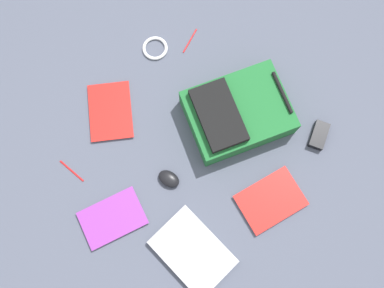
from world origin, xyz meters
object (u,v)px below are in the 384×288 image
at_px(book_blue, 271,200).
at_px(book_manual, 113,218).
at_px(cable_coil, 155,48).
at_px(power_brick, 319,135).
at_px(laptop, 193,252).
at_px(pen_black, 190,40).
at_px(computer_mouse, 169,179).
at_px(book_comic, 110,111).
at_px(backpack, 236,113).
at_px(pen_blue, 72,171).

distance_m(book_blue, book_manual, 0.69).
bearing_deg(cable_coil, power_brick, -164.89).
relative_size(laptop, power_brick, 2.67).
distance_m(cable_coil, pen_black, 0.17).
bearing_deg(book_manual, computer_mouse, -99.81).
bearing_deg(book_manual, laptop, -157.03).
height_order(book_comic, computer_mouse, computer_mouse).
bearing_deg(pen_black, laptop, 135.87).
bearing_deg(cable_coil, book_blue, 170.76).
distance_m(computer_mouse, pen_black, 0.68).
xyz_separation_m(backpack, power_brick, (-0.33, -0.20, -0.05)).
xyz_separation_m(computer_mouse, cable_coil, (0.50, -0.39, -0.01)).
bearing_deg(book_manual, cable_coil, -56.70).
xyz_separation_m(book_manual, book_comic, (0.36, -0.32, -0.00)).
bearing_deg(computer_mouse, pen_black, -155.33).
xyz_separation_m(laptop, pen_black, (0.70, -0.68, -0.01)).
xyz_separation_m(laptop, book_comic, (0.71, -0.17, -0.01)).
height_order(laptop, power_brick, power_brick).
distance_m(book_manual, computer_mouse, 0.29).
height_order(book_manual, pen_blue, book_manual).
relative_size(backpack, laptop, 1.60).
distance_m(book_comic, computer_mouse, 0.42).
relative_size(backpack, cable_coil, 4.40).
relative_size(book_manual, cable_coil, 2.56).
distance_m(backpack, computer_mouse, 0.42).
xyz_separation_m(computer_mouse, pen_black, (0.41, -0.54, -0.01)).
bearing_deg(pen_blue, pen_black, -84.55).
bearing_deg(laptop, backpack, -62.82).
relative_size(book_blue, computer_mouse, 3.17).
bearing_deg(cable_coil, computer_mouse, 141.84).
bearing_deg(laptop, pen_black, -44.13).
bearing_deg(cable_coil, backpack, -177.55).
distance_m(backpack, pen_black, 0.44).
distance_m(book_comic, pen_blue, 0.32).
bearing_deg(book_manual, pen_black, -66.49).
relative_size(book_comic, cable_coil, 2.76).
relative_size(backpack, book_manual, 1.72).
height_order(book_blue, book_manual, book_blue).
distance_m(book_blue, book_comic, 0.82).
height_order(computer_mouse, pen_black, computer_mouse).
bearing_deg(laptop, power_brick, -93.08).
relative_size(power_brick, pen_black, 0.90).
relative_size(book_comic, pen_blue, 2.34).
bearing_deg(power_brick, book_comic, 38.12).
xyz_separation_m(book_blue, pen_blue, (0.71, 0.53, -0.01)).
height_order(backpack, computer_mouse, backpack).
distance_m(book_manual, cable_coil, 0.82).
height_order(book_manual, book_comic, book_manual).
height_order(cable_coil, pen_black, cable_coil).
relative_size(book_manual, pen_black, 2.24).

